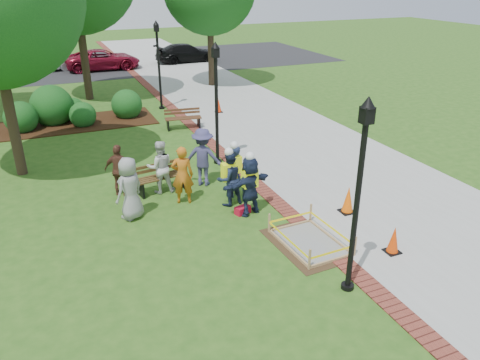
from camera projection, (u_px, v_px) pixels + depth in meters
name	position (u px, v px, depth m)	size (l,w,h in m)	color
ground	(240.00, 235.00, 12.27)	(100.00, 100.00, 0.00)	#285116
sidewalk	(254.00, 115.00, 22.47)	(6.00, 60.00, 0.02)	#9E9E99
brick_edging	(189.00, 123.00, 21.29)	(0.50, 60.00, 0.03)	maroon
mulch_bed	(76.00, 123.00, 21.26)	(7.00, 3.00, 0.05)	#381E0F
parking_lot	(98.00, 64.00, 34.94)	(36.00, 12.00, 0.01)	black
wet_concrete_pad	(310.00, 236.00, 11.78)	(1.80, 2.38, 0.55)	#47331E
bench_near	(161.00, 183.00, 14.64)	(1.66, 0.78, 0.86)	brown
bench_far	(183.00, 123.00, 20.51)	(1.63, 0.74, 0.85)	#55341D
cone_front	(394.00, 240.00, 11.36)	(0.36, 0.36, 0.72)	black
cone_back	(348.00, 200.00, 13.26)	(0.41, 0.41, 0.81)	black
cone_far	(219.00, 106.00, 22.85)	(0.34, 0.34, 0.67)	black
toolbox	(243.00, 210.00, 13.32)	(0.44, 0.24, 0.22)	#B60E28
lamp_near	(359.00, 185.00, 9.19)	(0.28, 0.28, 4.26)	black
lamp_mid	(216.00, 95.00, 15.91)	(0.28, 0.28, 4.26)	black
lamp_far	(158.00, 59.00, 22.63)	(0.28, 0.28, 4.26)	black
shrub_a	(23.00, 131.00, 20.27)	(1.42, 1.42, 1.42)	#144818
shrub_b	(55.00, 123.00, 21.34)	(1.89, 1.89, 1.89)	#144818
shrub_c	(84.00, 126.00, 20.99)	(1.17, 1.17, 1.17)	#144818
shrub_d	(128.00, 117.00, 22.25)	(1.43, 1.43, 1.43)	#144818
shrub_e	(75.00, 119.00, 21.93)	(1.10, 1.10, 1.10)	#144818
casual_person_a	(130.00, 189.00, 12.78)	(0.68, 0.63, 1.79)	gray
casual_person_b	(182.00, 175.00, 13.66)	(0.65, 0.52, 1.76)	#BC6116
casual_person_c	(160.00, 167.00, 14.34)	(0.57, 0.41, 1.68)	silver
casual_person_d	(120.00, 170.00, 14.18)	(0.62, 0.56, 1.62)	#563022
casual_person_e	(203.00, 157.00, 14.82)	(0.72, 0.65, 1.88)	#3D3A65
hivis_worker_a	(250.00, 184.00, 13.00)	(0.63, 0.49, 1.87)	#1A2545
hivis_worker_b	(234.00, 169.00, 14.08)	(0.62, 0.56, 1.77)	#1B2447
hivis_worker_c	(229.00, 177.00, 13.54)	(0.57, 0.42, 1.78)	#192042
parked_car_b	(47.00, 72.00, 32.46)	(4.32, 1.88, 1.41)	#BDBCC2
parked_car_c	(104.00, 70.00, 33.12)	(4.69, 2.04, 1.53)	maroon
parked_car_d	(187.00, 62.00, 35.92)	(4.57, 1.99, 1.49)	black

